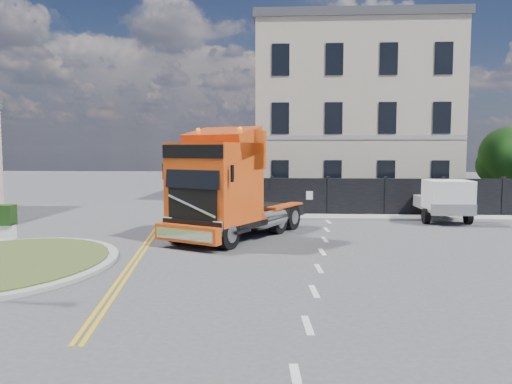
{
  "coord_description": "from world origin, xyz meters",
  "views": [
    {
      "loc": [
        1.57,
        -17.43,
        3.56
      ],
      "look_at": [
        0.5,
        2.72,
        1.8
      ],
      "focal_mm": 35.0,
      "sensor_mm": 36.0,
      "label": 1
    }
  ],
  "objects": [
    {
      "name": "georgian_building",
      "position": [
        6.0,
        16.5,
        5.77
      ],
      "size": [
        12.3,
        10.3,
        12.8
      ],
      "color": "beige",
      "rests_on": "ground"
    },
    {
      "name": "truck",
      "position": [
        -0.66,
        1.77,
        1.91
      ],
      "size": [
        5.6,
        7.52,
        4.25
      ],
      "rotation": [
        0.0,
        0.0,
        -0.48
      ],
      "color": "black",
      "rests_on": "ground"
    },
    {
      "name": "pavement_far",
      "position": [
        6.0,
        8.1,
        0.06
      ],
      "size": [
        20.0,
        1.6,
        0.12
      ],
      "primitive_type": "cube",
      "color": "#9A9A94",
      "rests_on": "ground"
    },
    {
      "name": "flatbed_pickup",
      "position": [
        9.38,
        7.04,
        1.12
      ],
      "size": [
        2.23,
        4.99,
        2.07
      ],
      "rotation": [
        0.0,
        0.0,
        0.01
      ],
      "color": "slate",
      "rests_on": "ground"
    },
    {
      "name": "ground",
      "position": [
        0.0,
        0.0,
        0.0
      ],
      "size": [
        120.0,
        120.0,
        0.0
      ],
      "primitive_type": "plane",
      "color": "#424244",
      "rests_on": "ground"
    },
    {
      "name": "hoarding_fence",
      "position": [
        6.55,
        9.0,
        1.0
      ],
      "size": [
        18.8,
        0.25,
        2.0
      ],
      "color": "black",
      "rests_on": "ground"
    },
    {
      "name": "tree",
      "position": [
        14.38,
        12.1,
        3.05
      ],
      "size": [
        3.2,
        3.2,
        4.8
      ],
      "color": "#382619",
      "rests_on": "ground"
    }
  ]
}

